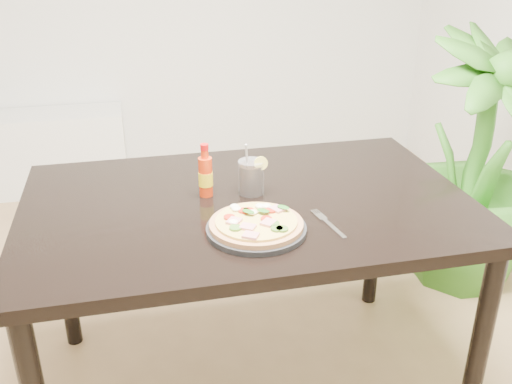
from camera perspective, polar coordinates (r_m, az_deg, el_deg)
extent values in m
cube|color=black|center=(1.80, -0.85, -1.34)|extent=(1.40, 0.90, 0.04)
cylinder|color=black|center=(1.93, 21.42, -14.43)|extent=(0.06, 0.06, 0.71)
cylinder|color=black|center=(2.31, -18.73, -7.04)|extent=(0.06, 0.06, 0.71)
cylinder|color=black|center=(2.49, 11.84, -3.79)|extent=(0.06, 0.06, 0.71)
cylinder|color=black|center=(1.60, 0.03, -3.74)|extent=(0.28, 0.28, 0.02)
cylinder|color=tan|center=(1.60, 0.03, -3.26)|extent=(0.26, 0.26, 0.01)
cylinder|color=#D4C55C|center=(1.59, 0.03, -2.93)|extent=(0.23, 0.23, 0.01)
cube|color=#D28386|center=(1.55, -0.82, -3.51)|extent=(0.05, 0.05, 0.01)
cube|color=#D28386|center=(1.65, 2.16, -1.70)|extent=(0.05, 0.05, 0.01)
cube|color=#D28386|center=(1.58, -2.20, -2.93)|extent=(0.05, 0.05, 0.01)
cube|color=#D28386|center=(1.51, -0.53, -4.36)|extent=(0.05, 0.05, 0.01)
cube|color=#D28386|center=(1.57, 1.25, -3.07)|extent=(0.05, 0.05, 0.01)
cylinder|color=#AF2112|center=(1.64, -1.24, -1.88)|extent=(0.03, 0.03, 0.01)
cylinder|color=#AF2112|center=(1.64, -0.76, -1.86)|extent=(0.03, 0.03, 0.01)
cylinder|color=#AF2112|center=(1.59, 1.04, -2.70)|extent=(0.03, 0.03, 0.01)
cylinder|color=#AF2112|center=(1.64, 1.49, -1.84)|extent=(0.03, 0.03, 0.01)
cylinder|color=#AF2112|center=(1.60, -2.69, -2.54)|extent=(0.03, 0.03, 0.01)
cylinder|color=#437025|center=(1.54, -2.07, -3.61)|extent=(0.03, 0.03, 0.01)
cylinder|color=#437025|center=(1.54, 2.11, -3.68)|extent=(0.03, 0.03, 0.01)
cylinder|color=#437025|center=(1.54, 2.62, -3.70)|extent=(0.03, 0.03, 0.01)
cylinder|color=#437025|center=(1.56, 1.75, -3.18)|extent=(0.03, 0.03, 0.01)
ellipsoid|color=white|center=(1.66, -2.16, -1.46)|extent=(0.03, 0.03, 0.01)
ellipsoid|color=white|center=(1.57, -2.27, -3.02)|extent=(0.03, 0.03, 0.01)
ellipsoid|color=white|center=(1.66, 0.38, -1.41)|extent=(0.03, 0.03, 0.01)
ellipsoid|color=white|center=(1.62, -0.35, -2.04)|extent=(0.03, 0.03, 0.01)
ellipsoid|color=white|center=(1.66, 1.04, -1.40)|extent=(0.03, 0.03, 0.01)
ellipsoid|color=white|center=(1.64, -1.98, -1.69)|extent=(0.03, 0.03, 0.01)
ellipsoid|color=#226818|center=(1.64, 2.74, -1.51)|extent=(0.04, 0.04, 0.00)
ellipsoid|color=#226818|center=(1.62, 0.73, -1.86)|extent=(0.04, 0.04, 0.00)
ellipsoid|color=#226818|center=(1.62, -0.78, -1.94)|extent=(0.04, 0.04, 0.00)
cylinder|color=red|center=(1.81, -5.06, 1.52)|extent=(0.05, 0.05, 0.13)
cylinder|color=yellow|center=(1.81, -5.06, 1.33)|extent=(0.05, 0.05, 0.05)
cylinder|color=red|center=(1.78, -5.16, 3.81)|extent=(0.02, 0.02, 0.03)
cylinder|color=red|center=(1.77, -5.18, 4.50)|extent=(0.03, 0.03, 0.02)
cylinder|color=black|center=(1.82, -0.49, 1.32)|extent=(0.08, 0.08, 0.10)
cylinder|color=silver|center=(1.82, -0.49, 1.51)|extent=(0.08, 0.08, 0.11)
cylinder|color=#F2E059|center=(1.79, 0.49, 2.88)|extent=(0.04, 0.01, 0.04)
cylinder|color=#B2B2B7|center=(1.82, -0.87, 2.52)|extent=(0.03, 0.06, 0.17)
cube|color=silver|center=(1.63, 7.84, -3.67)|extent=(0.03, 0.12, 0.00)
cube|color=silver|center=(1.69, 6.52, -2.49)|extent=(0.03, 0.04, 0.00)
cube|color=silver|center=(1.71, 5.74, -2.08)|extent=(0.01, 0.03, 0.00)
cube|color=silver|center=(1.72, 5.92, -2.04)|extent=(0.01, 0.03, 0.00)
cube|color=silver|center=(1.72, 6.10, -2.01)|extent=(0.01, 0.03, 0.00)
cube|color=silver|center=(1.72, 6.27, -1.97)|extent=(0.01, 0.03, 0.00)
imported|color=#367F21|center=(2.73, 21.16, 2.77)|extent=(0.86, 0.86, 1.16)
cylinder|color=brown|center=(2.93, 19.77, -5.74)|extent=(0.28, 0.28, 0.22)
cube|color=white|center=(3.88, -23.32, 3.47)|extent=(1.40, 0.34, 0.50)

